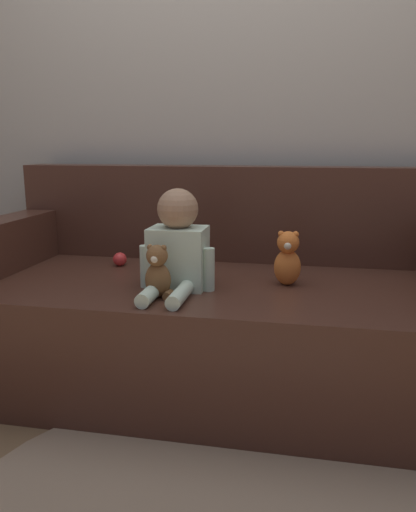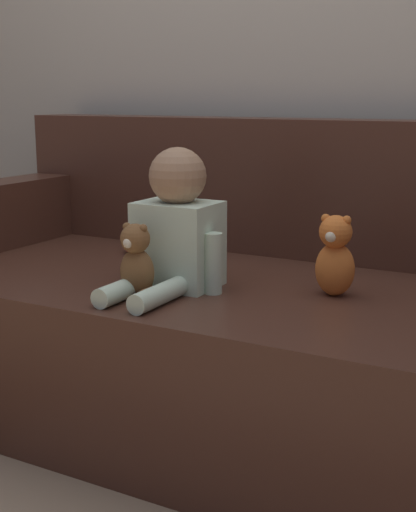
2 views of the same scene
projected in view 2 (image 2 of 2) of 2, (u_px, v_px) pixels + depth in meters
The scene contains 7 objects.
ground_plane at pixel (235, 428), 2.18m from camera, with size 12.00×12.00×0.00m, color brown.
wall_back at pixel (315, 2), 2.38m from camera, with size 8.00×0.05×2.60m.
couch at pixel (244, 322), 2.16m from camera, with size 2.04×0.97×0.92m.
person_baby at pixel (175, 231), 1.95m from camera, with size 0.30×0.38×0.39m.
teddy_bear_brown at pixel (136, 263), 1.87m from camera, with size 0.12×0.09×0.20m.
plush_toy_side at pixel (335, 256), 1.88m from camera, with size 0.11×0.10×0.22m.
toy_ball at pixel (132, 244), 2.40m from camera, with size 0.06×0.06×0.06m.
Camera 2 is at (0.89, -1.80, 1.00)m, focal length 50.00 mm.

